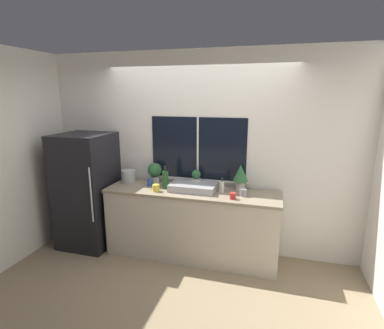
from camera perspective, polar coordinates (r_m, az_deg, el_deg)
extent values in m
plane|color=#937F60|center=(4.02, -1.27, -18.87)|extent=(14.00, 14.00, 0.00)
cube|color=silver|center=(4.09, 1.24, 2.16)|extent=(8.00, 0.06, 2.70)
cube|color=black|center=(4.04, 1.12, 3.07)|extent=(1.31, 0.01, 0.84)
cube|color=silver|center=(4.03, 1.10, 3.05)|extent=(0.02, 0.01, 0.84)
cube|color=silver|center=(4.13, 1.07, -2.89)|extent=(1.37, 0.04, 0.03)
cube|color=silver|center=(5.77, -17.78, 4.80)|extent=(0.06, 7.00, 2.70)
cube|color=silver|center=(4.95, 29.16, 2.43)|extent=(0.06, 7.00, 2.70)
cube|color=beige|center=(4.04, -0.11, -11.50)|extent=(2.24, 0.56, 0.89)
cube|color=gray|center=(3.87, -0.11, -5.29)|extent=(2.26, 0.59, 0.03)
cube|color=black|center=(4.52, -19.33, -4.65)|extent=(0.70, 0.72, 1.61)
cylinder|color=silver|center=(4.03, -18.66, -5.56)|extent=(0.02, 0.02, 0.72)
cube|color=#ADADB2|center=(3.89, 0.27, -4.26)|extent=(0.59, 0.38, 0.09)
cylinder|color=#B7B7BC|center=(4.10, 1.11, -3.76)|extent=(0.04, 0.04, 0.03)
cylinder|color=#B7B7BC|center=(4.06, 1.11, -1.95)|extent=(0.02, 0.02, 0.24)
cylinder|color=silver|center=(4.23, -7.05, -2.88)|extent=(0.12, 0.12, 0.09)
sphere|color=#2D6638|center=(4.20, -7.11, -1.02)|extent=(0.20, 0.20, 0.20)
cylinder|color=silver|center=(4.04, 0.78, -3.42)|extent=(0.12, 0.12, 0.11)
sphere|color=#2D6638|center=(4.01, 0.79, -1.87)|extent=(0.12, 0.12, 0.12)
cylinder|color=silver|center=(3.94, 9.15, -3.98)|extent=(0.11, 0.11, 0.12)
cone|color=#2D6638|center=(3.89, 9.24, -1.61)|extent=(0.20, 0.20, 0.22)
cylinder|color=white|center=(3.82, 5.72, -4.22)|extent=(0.06, 0.06, 0.14)
cylinder|color=black|center=(3.79, 5.75, -2.89)|extent=(0.03, 0.03, 0.04)
cylinder|color=#235128|center=(3.95, -5.09, -2.90)|extent=(0.08, 0.08, 0.23)
cylinder|color=black|center=(3.91, -5.13, -0.79)|extent=(0.04, 0.04, 0.07)
cylinder|color=gold|center=(3.86, -6.87, -4.46)|extent=(0.09, 0.09, 0.09)
cylinder|color=gray|center=(3.72, 9.74, -5.25)|extent=(0.09, 0.09, 0.09)
cylinder|color=#B72D28|center=(3.60, 7.77, -5.94)|extent=(0.08, 0.08, 0.08)
cylinder|color=#3351AD|center=(4.11, -7.99, -3.37)|extent=(0.07, 0.07, 0.10)
cylinder|color=#B2B2B7|center=(4.32, -12.05, -2.18)|extent=(0.19, 0.19, 0.18)
cone|color=#B2B2B7|center=(4.29, -12.11, -0.92)|extent=(0.17, 0.17, 0.02)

